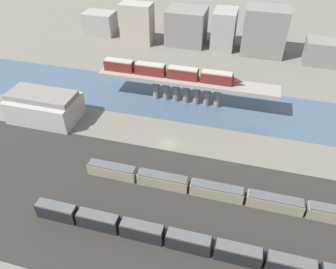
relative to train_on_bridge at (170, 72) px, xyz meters
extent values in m
plane|color=#666056|center=(5.71, -23.72, -10.71)|extent=(400.00, 400.00, 0.00)
cube|color=#282623|center=(5.71, -47.72, -10.71)|extent=(280.00, 42.00, 0.01)
cube|color=#3D5166|center=(5.71, 0.00, -10.71)|extent=(320.00, 25.02, 0.01)
cube|color=gray|center=(5.71, 0.00, -2.49)|extent=(60.46, 7.43, 1.20)
cylinder|color=slate|center=(-5.01, 0.00, -6.90)|extent=(2.33, 2.33, 7.63)
cylinder|color=slate|center=(-1.44, 0.00, -6.90)|extent=(2.33, 2.33, 7.63)
cylinder|color=slate|center=(2.14, 0.00, -6.90)|extent=(2.33, 2.33, 7.63)
cylinder|color=slate|center=(5.71, 0.00, -6.90)|extent=(2.33, 2.33, 7.63)
cylinder|color=slate|center=(9.28, 0.00, -6.90)|extent=(2.33, 2.33, 7.63)
cylinder|color=slate|center=(12.86, 0.00, -6.90)|extent=(2.33, 2.33, 7.63)
cylinder|color=slate|center=(16.43, 0.00, -6.90)|extent=(2.33, 2.33, 7.63)
cube|color=#5B1E19|center=(-18.10, 0.00, -0.16)|extent=(10.17, 3.10, 3.45)
cube|color=#9E998E|center=(-18.10, 0.00, 1.77)|extent=(9.77, 2.85, 0.40)
cube|color=#5B1E19|center=(-6.89, 0.00, -0.16)|extent=(10.17, 3.10, 3.45)
cube|color=#9E998E|center=(-6.89, 0.00, 1.77)|extent=(9.77, 2.85, 0.40)
cube|color=#5B1E19|center=(4.31, 0.00, -0.16)|extent=(10.17, 3.10, 3.45)
cube|color=#9E998E|center=(4.31, 0.00, 1.77)|extent=(9.77, 2.85, 0.40)
cube|color=#5B1E19|center=(15.51, 0.00, -0.16)|extent=(10.17, 3.10, 3.45)
cube|color=#9E998E|center=(15.51, 0.00, 1.77)|extent=(9.77, 2.85, 0.40)
cone|color=#5B1E19|center=(22.38, 0.00, -0.33)|extent=(3.56, 2.79, 2.79)
cube|color=black|center=(-11.75, -55.67, -8.87)|extent=(9.49, 2.71, 3.68)
cube|color=#4C4C4C|center=(-11.75, -55.67, -6.83)|extent=(9.11, 2.49, 0.40)
cube|color=black|center=(-1.59, -55.67, -8.87)|extent=(9.49, 2.71, 3.68)
cube|color=#4C4C4C|center=(-1.59, -55.67, -6.83)|extent=(9.11, 2.49, 0.40)
cube|color=black|center=(8.57, -55.67, -8.87)|extent=(9.49, 2.71, 3.68)
cube|color=#4C4C4C|center=(8.57, -55.67, -6.83)|extent=(9.11, 2.49, 0.40)
cube|color=black|center=(18.73, -55.67, -8.87)|extent=(9.49, 2.71, 3.68)
cube|color=#4C4C4C|center=(18.73, -55.67, -6.83)|extent=(9.11, 2.49, 0.40)
cube|color=black|center=(28.89, -55.67, -8.87)|extent=(9.49, 2.71, 3.68)
cube|color=#4C4C4C|center=(28.89, -55.67, -6.83)|extent=(9.11, 2.49, 0.40)
cube|color=black|center=(39.05, -55.67, -8.87)|extent=(9.49, 2.71, 3.68)
cube|color=#4C4C4C|center=(39.05, -55.67, -6.83)|extent=(9.11, 2.49, 0.40)
cube|color=gray|center=(-4.93, -39.95, -9.15)|extent=(12.92, 2.85, 3.13)
cube|color=#4C4C4C|center=(-4.93, -39.95, -7.39)|extent=(12.41, 2.62, 0.40)
cube|color=gray|center=(8.69, -39.95, -9.15)|extent=(12.92, 2.85, 3.13)
cube|color=#4C4C4C|center=(8.69, -39.95, -7.39)|extent=(12.41, 2.62, 0.40)
cube|color=gray|center=(22.31, -39.95, -9.15)|extent=(12.92, 2.85, 3.13)
cube|color=#4C4C4C|center=(22.31, -39.95, -7.39)|extent=(12.41, 2.62, 0.40)
cube|color=gray|center=(35.92, -39.95, -9.15)|extent=(12.92, 2.85, 3.13)
cube|color=#4C4C4C|center=(35.92, -39.95, -7.39)|extent=(12.41, 2.62, 0.40)
cube|color=#9E998E|center=(-35.64, -21.21, -6.94)|extent=(21.43, 13.01, 7.55)
cube|color=slate|center=(-35.64, -21.21, -2.33)|extent=(21.00, 9.11, 1.66)
cube|color=gray|center=(-48.81, 50.31, -5.48)|extent=(14.59, 10.21, 10.46)
cube|color=gray|center=(-27.50, 44.74, -1.77)|extent=(14.30, 8.32, 17.89)
cube|color=slate|center=(-5.56, 50.13, -2.90)|extent=(17.31, 15.02, 15.64)
cube|color=gray|center=(11.64, 49.82, -2.40)|extent=(9.90, 13.64, 16.64)
cube|color=slate|center=(29.03, 47.46, -0.79)|extent=(17.83, 12.69, 19.84)
cube|color=slate|center=(52.77, 43.96, -5.83)|extent=(13.24, 10.11, 9.77)
camera|label=1|loc=(24.92, -94.82, 50.91)|focal=35.00mm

